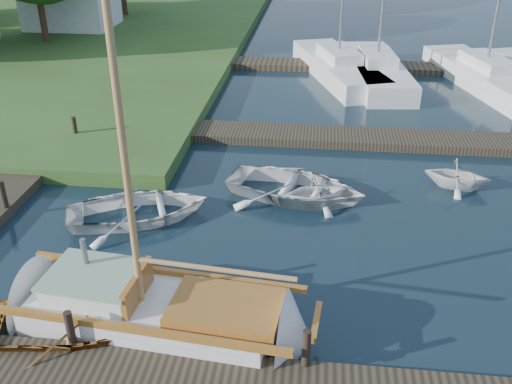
# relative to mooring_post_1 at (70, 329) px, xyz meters

# --- Properties ---
(ground) EXTENTS (160.00, 160.00, 0.00)m
(ground) POSITION_rel_mooring_post_1_xyz_m (3.00, 5.00, -0.70)
(ground) COLOR black
(ground) RESTS_ON ground
(left_dock) EXTENTS (2.20, 18.00, 0.30)m
(left_dock) POSITION_rel_mooring_post_1_xyz_m (-5.00, 7.00, -0.55)
(left_dock) COLOR black
(left_dock) RESTS_ON ground
(far_dock) EXTENTS (14.00, 1.60, 0.30)m
(far_dock) POSITION_rel_mooring_post_1_xyz_m (5.00, 11.50, -0.55)
(far_dock) COLOR black
(far_dock) RESTS_ON ground
(pontoon) EXTENTS (30.00, 1.60, 0.30)m
(pontoon) POSITION_rel_mooring_post_1_xyz_m (13.00, 21.00, -0.55)
(pontoon) COLOR black
(pontoon) RESTS_ON ground
(mooring_post_1) EXTENTS (0.16, 0.16, 0.80)m
(mooring_post_1) POSITION_rel_mooring_post_1_xyz_m (0.00, 0.00, 0.00)
(mooring_post_1) COLOR black
(mooring_post_1) RESTS_ON near_dock
(mooring_post_2) EXTENTS (0.16, 0.16, 0.80)m
(mooring_post_2) POSITION_rel_mooring_post_1_xyz_m (4.50, 0.00, 0.00)
(mooring_post_2) COLOR black
(mooring_post_2) RESTS_ON near_dock
(mooring_post_4) EXTENTS (0.16, 0.16, 0.80)m
(mooring_post_4) POSITION_rel_mooring_post_1_xyz_m (-4.00, 5.00, 0.00)
(mooring_post_4) COLOR black
(mooring_post_4) RESTS_ON left_dock
(mooring_post_5) EXTENTS (0.16, 0.16, 0.80)m
(mooring_post_5) POSITION_rel_mooring_post_1_xyz_m (-4.00, 10.00, 0.00)
(mooring_post_5) COLOR black
(mooring_post_5) RESTS_ON left_dock
(sailboat) EXTENTS (7.31, 2.64, 9.83)m
(sailboat) POSITION_rel_mooring_post_1_xyz_m (1.45, 1.01, -0.36)
(sailboat) COLOR silver
(sailboat) RESTS_ON ground
(dinghy) EXTENTS (5.18, 4.34, 0.92)m
(dinghy) POSITION_rel_mooring_post_1_xyz_m (0.01, 0.79, -0.24)
(dinghy) COLOR brown
(dinghy) RESTS_ON ground
(tender_a) EXTENTS (4.59, 3.97, 0.80)m
(tender_a) POSITION_rel_mooring_post_1_xyz_m (-0.31, 5.30, -0.30)
(tender_a) COLOR silver
(tender_a) RESTS_ON ground
(tender_b) EXTENTS (2.47, 2.32, 1.05)m
(tender_b) POSITION_rel_mooring_post_1_xyz_m (4.56, 6.67, -0.18)
(tender_b) COLOR silver
(tender_b) RESTS_ON ground
(tender_c) EXTENTS (4.73, 3.88, 0.85)m
(tender_c) POSITION_rel_mooring_post_1_xyz_m (3.95, 7.05, -0.27)
(tender_c) COLOR silver
(tender_c) RESTS_ON ground
(tender_d) EXTENTS (2.31, 2.12, 1.03)m
(tender_d) POSITION_rel_mooring_post_1_xyz_m (8.82, 8.24, -0.19)
(tender_d) COLOR silver
(tender_d) RESTS_ON ground
(marina_boat_1) EXTENTS (4.74, 8.54, 9.54)m
(marina_boat_1) POSITION_rel_mooring_post_1_xyz_m (5.33, 19.54, -0.14)
(marina_boat_1) COLOR silver
(marina_boat_1) RESTS_ON ground
(marina_boat_2) EXTENTS (3.09, 8.30, 12.65)m
(marina_boat_2) POSITION_rel_mooring_post_1_xyz_m (7.14, 19.20, -0.11)
(marina_boat_2) COLOR silver
(marina_boat_2) RESTS_ON ground
(marina_boat_3) EXTENTS (4.52, 8.86, 12.74)m
(marina_boat_3) POSITION_rel_mooring_post_1_xyz_m (12.04, 18.84, -0.12)
(marina_boat_3) COLOR silver
(marina_boat_3) RESTS_ON ground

